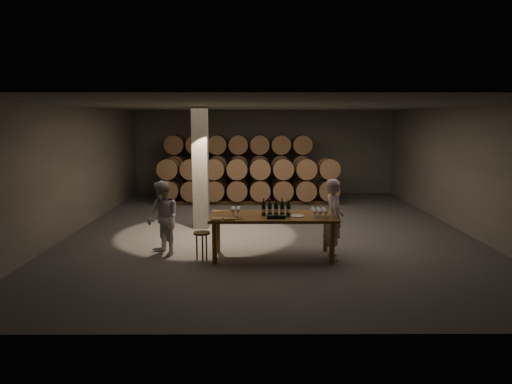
{
  "coord_description": "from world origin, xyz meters",
  "views": [
    {
      "loc": [
        -0.39,
        -11.77,
        2.87
      ],
      "look_at": [
        -0.34,
        -0.68,
        1.1
      ],
      "focal_mm": 32.0,
      "sensor_mm": 36.0,
      "label": 1
    }
  ],
  "objects_px": {
    "tasting_table": "(273,220)",
    "person_woman": "(163,218)",
    "plate": "(297,216)",
    "stool": "(202,237)",
    "notebook_near": "(229,219)",
    "person_man": "(334,219)",
    "bottle_cluster": "(276,209)"
  },
  "relations": [
    {
      "from": "tasting_table",
      "to": "stool",
      "type": "xyz_separation_m",
      "value": [
        -1.47,
        -0.14,
        -0.33
      ]
    },
    {
      "from": "person_man",
      "to": "person_woman",
      "type": "relative_size",
      "value": 1.05
    },
    {
      "from": "person_man",
      "to": "plate",
      "type": "bearing_deg",
      "value": 88.21
    },
    {
      "from": "tasting_table",
      "to": "stool",
      "type": "height_order",
      "value": "tasting_table"
    },
    {
      "from": "tasting_table",
      "to": "person_woman",
      "type": "relative_size",
      "value": 1.63
    },
    {
      "from": "tasting_table",
      "to": "person_man",
      "type": "xyz_separation_m",
      "value": [
        1.26,
        -0.09,
        0.04
      ]
    },
    {
      "from": "stool",
      "to": "person_man",
      "type": "distance_m",
      "value": 2.75
    },
    {
      "from": "plate",
      "to": "person_man",
      "type": "distance_m",
      "value": 0.76
    },
    {
      "from": "notebook_near",
      "to": "stool",
      "type": "relative_size",
      "value": 0.4
    },
    {
      "from": "bottle_cluster",
      "to": "plate",
      "type": "relative_size",
      "value": 2.05
    },
    {
      "from": "tasting_table",
      "to": "notebook_near",
      "type": "xyz_separation_m",
      "value": [
        -0.89,
        -0.4,
        0.12
      ]
    },
    {
      "from": "notebook_near",
      "to": "stool",
      "type": "bearing_deg",
      "value": 143.69
    },
    {
      "from": "bottle_cluster",
      "to": "person_woman",
      "type": "relative_size",
      "value": 0.38
    },
    {
      "from": "notebook_near",
      "to": "person_man",
      "type": "xyz_separation_m",
      "value": [
        2.15,
        0.31,
        -0.08
      ]
    },
    {
      "from": "plate",
      "to": "notebook_near",
      "type": "relative_size",
      "value": 1.27
    },
    {
      "from": "plate",
      "to": "notebook_near",
      "type": "distance_m",
      "value": 1.42
    },
    {
      "from": "bottle_cluster",
      "to": "plate",
      "type": "height_order",
      "value": "bottle_cluster"
    },
    {
      "from": "bottle_cluster",
      "to": "person_woman",
      "type": "xyz_separation_m",
      "value": [
        -2.39,
        0.12,
        -0.22
      ]
    },
    {
      "from": "tasting_table",
      "to": "plate",
      "type": "distance_m",
      "value": 0.52
    },
    {
      "from": "plate",
      "to": "bottle_cluster",
      "type": "bearing_deg",
      "value": 160.37
    },
    {
      "from": "notebook_near",
      "to": "person_woman",
      "type": "relative_size",
      "value": 0.15
    },
    {
      "from": "plate",
      "to": "stool",
      "type": "bearing_deg",
      "value": -178.93
    },
    {
      "from": "plate",
      "to": "person_woman",
      "type": "relative_size",
      "value": 0.18
    },
    {
      "from": "tasting_table",
      "to": "person_woman",
      "type": "bearing_deg",
      "value": 175.63
    },
    {
      "from": "plate",
      "to": "person_man",
      "type": "xyz_separation_m",
      "value": [
        0.76,
        0.01,
        -0.07
      ]
    },
    {
      "from": "plate",
      "to": "stool",
      "type": "distance_m",
      "value": 2.02
    },
    {
      "from": "bottle_cluster",
      "to": "person_man",
      "type": "height_order",
      "value": "person_man"
    },
    {
      "from": "notebook_near",
      "to": "stool",
      "type": "distance_m",
      "value": 0.78
    },
    {
      "from": "plate",
      "to": "tasting_table",
      "type": "bearing_deg",
      "value": 168.74
    },
    {
      "from": "bottle_cluster",
      "to": "person_man",
      "type": "relative_size",
      "value": 0.36
    },
    {
      "from": "bottle_cluster",
      "to": "tasting_table",
      "type": "bearing_deg",
      "value": -141.75
    },
    {
      "from": "bottle_cluster",
      "to": "plate",
      "type": "distance_m",
      "value": 0.47
    }
  ]
}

